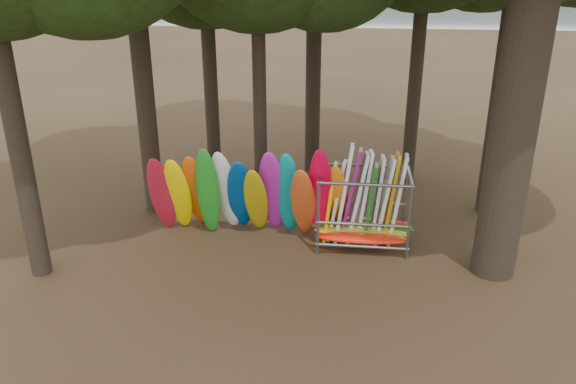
# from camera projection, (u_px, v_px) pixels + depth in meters

# --- Properties ---
(ground) EXTENTS (120.00, 120.00, 0.00)m
(ground) POSITION_uv_depth(u_px,v_px,m) (300.00, 264.00, 14.69)
(ground) COLOR #47331E
(ground) RESTS_ON ground
(lake) EXTENTS (160.00, 160.00, 0.00)m
(lake) POSITION_uv_depth(u_px,v_px,m) (347.00, 28.00, 69.91)
(lake) COLOR gray
(lake) RESTS_ON ground
(kayak_row) EXTENTS (5.65, 1.88, 3.02)m
(kayak_row) POSITION_uv_depth(u_px,v_px,m) (248.00, 195.00, 15.67)
(kayak_row) COLOR #B0172E
(kayak_row) RESTS_ON ground
(storage_rack) EXTENTS (2.91, 1.58, 2.85)m
(storage_rack) POSITION_uv_depth(u_px,v_px,m) (363.00, 211.00, 15.39)
(storage_rack) COLOR slate
(storage_rack) RESTS_ON ground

